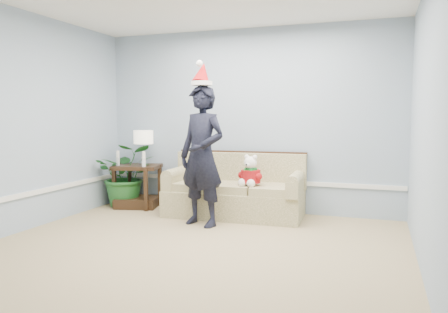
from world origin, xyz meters
The scene contains 10 objects.
room_shell centered at (0.00, 0.00, 1.35)m, with size 4.54×5.04×2.74m.
wainscot_trim centered at (-1.18, 1.18, 0.45)m, with size 4.49×4.99×0.06m.
sofa centered at (-0.05, 2.09, 0.32)m, with size 1.96×0.91×0.90m.
side_table centered at (-1.66, 2.13, 0.26)m, with size 0.80×0.72×0.66m.
table_lamp centered at (-1.58, 2.19, 1.07)m, with size 0.30×0.30×0.53m.
candle_pair centered at (-1.68, 1.97, 0.76)m, with size 0.51×0.06×0.23m.
houseplant centered at (-1.86, 2.14, 0.50)m, with size 0.89×0.77×0.99m, color #1D5822.
man centered at (-0.28, 1.41, 0.91)m, with size 0.66×0.43×1.81m, color black.
santa_hat centered at (-0.28, 1.43, 1.94)m, with size 0.32×0.35×0.32m.
teddy_bear centered at (0.23, 1.89, 0.63)m, with size 0.32×0.33×0.43m.
Camera 1 is at (1.85, -3.76, 1.41)m, focal length 35.00 mm.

